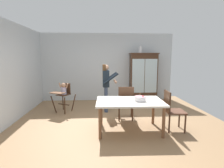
# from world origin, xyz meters

# --- Properties ---
(ground_plane) EXTENTS (6.24, 6.24, 0.00)m
(ground_plane) POSITION_xyz_m (0.00, 0.00, 0.00)
(ground_plane) COLOR #93704C
(wall_back) EXTENTS (5.32, 0.06, 2.70)m
(wall_back) POSITION_xyz_m (0.00, 2.63, 1.35)
(wall_back) COLOR silver
(wall_back) RESTS_ON ground_plane
(wall_left) EXTENTS (0.06, 5.32, 2.70)m
(wall_left) POSITION_xyz_m (-2.63, 0.00, 1.35)
(wall_left) COLOR silver
(wall_left) RESTS_ON ground_plane
(china_cabinet) EXTENTS (1.12, 0.48, 1.92)m
(china_cabinet) POSITION_xyz_m (1.45, 2.37, 0.97)
(china_cabinet) COLOR #422819
(china_cabinet) RESTS_ON ground_plane
(ceramic_vase) EXTENTS (0.13, 0.13, 0.27)m
(ceramic_vase) POSITION_xyz_m (1.31, 2.37, 2.04)
(ceramic_vase) COLOR white
(ceramic_vase) RESTS_ON china_cabinet
(high_chair_with_toddler) EXTENTS (0.78, 0.84, 0.95)m
(high_chair_with_toddler) POSITION_xyz_m (-1.45, 1.03, 0.65)
(high_chair_with_toddler) COLOR #422819
(high_chair_with_toddler) RESTS_ON ground_plane
(adult_person) EXTENTS (0.49, 0.48, 1.53)m
(adult_person) POSITION_xyz_m (-0.08, 1.02, 0.97)
(adult_person) COLOR #3D4C6B
(adult_person) RESTS_ON ground_plane
(dining_table) EXTENTS (1.58, 1.07, 0.74)m
(dining_table) POSITION_xyz_m (0.42, -0.57, 0.65)
(dining_table) COLOR silver
(dining_table) RESTS_ON ground_plane
(birthday_cake) EXTENTS (0.28, 0.28, 0.19)m
(birthday_cake) POSITION_xyz_m (0.65, -0.61, 0.79)
(birthday_cake) COLOR white
(birthday_cake) RESTS_ON dining_table
(dining_chair_far_side) EXTENTS (0.48, 0.48, 0.96)m
(dining_chair_far_side) POSITION_xyz_m (0.43, 0.16, 0.56)
(dining_chair_far_side) COLOR #422819
(dining_chair_far_side) RESTS_ON ground_plane
(dining_chair_right_end) EXTENTS (0.47, 0.47, 0.96)m
(dining_chair_right_end) POSITION_xyz_m (1.41, -0.59, 0.56)
(dining_chair_right_end) COLOR #422819
(dining_chair_right_end) RESTS_ON ground_plane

